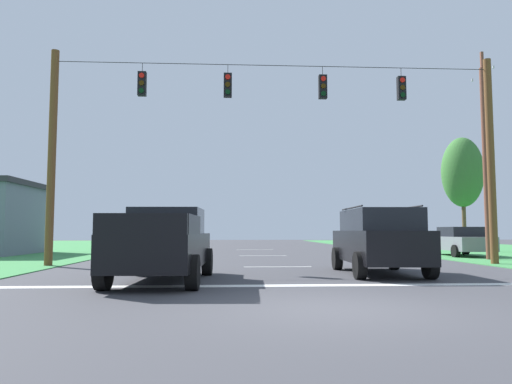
# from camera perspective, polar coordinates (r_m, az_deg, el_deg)

# --- Properties ---
(ground_plane) EXTENTS (120.00, 120.00, 0.00)m
(ground_plane) POSITION_cam_1_polar(r_m,az_deg,el_deg) (8.53, 9.28, -13.56)
(ground_plane) COLOR #3D3D42
(stop_bar_stripe) EXTENTS (15.27, 0.45, 0.01)m
(stop_bar_stripe) POSITION_cam_1_polar(r_m,az_deg,el_deg) (11.93, 5.59, -10.99)
(stop_bar_stripe) COLOR white
(stop_bar_stripe) RESTS_ON ground
(lane_dash_0) EXTENTS (2.50, 0.15, 0.01)m
(lane_dash_0) POSITION_cam_1_polar(r_m,az_deg,el_deg) (17.86, 2.61, -8.87)
(lane_dash_0) COLOR white
(lane_dash_0) RESTS_ON ground
(lane_dash_1) EXTENTS (2.50, 0.15, 0.01)m
(lane_dash_1) POSITION_cam_1_polar(r_m,az_deg,el_deg) (25.63, 0.82, -7.57)
(lane_dash_1) COLOR white
(lane_dash_1) RESTS_ON ground
(lane_dash_2) EXTENTS (2.50, 0.15, 0.01)m
(lane_dash_2) POSITION_cam_1_polar(r_m,az_deg,el_deg) (33.58, -0.15, -6.87)
(lane_dash_2) COLOR white
(lane_dash_2) RESTS_ON ground
(overhead_signal_span) EXTENTS (17.56, 0.31, 8.31)m
(overhead_signal_span) POSITION_cam_1_polar(r_m,az_deg,el_deg) (18.89, 2.46, 5.57)
(overhead_signal_span) COLOR brown
(overhead_signal_span) RESTS_ON ground
(pickup_truck) EXTENTS (2.48, 5.48, 1.95)m
(pickup_truck) POSITION_cam_1_polar(r_m,az_deg,el_deg) (13.00, -10.91, -6.14)
(pickup_truck) COLOR black
(pickup_truck) RESTS_ON ground
(suv_black) EXTENTS (2.35, 4.87, 2.05)m
(suv_black) POSITION_cam_1_polar(r_m,az_deg,el_deg) (15.34, 14.37, -5.48)
(suv_black) COLOR black
(suv_black) RESTS_ON ground
(distant_car_crossing_white) EXTENTS (2.33, 4.45, 1.52)m
(distant_car_crossing_white) POSITION_cam_1_polar(r_m,az_deg,el_deg) (34.16, -10.35, -5.44)
(distant_car_crossing_white) COLOR silver
(distant_car_crossing_white) RESTS_ON ground
(distant_car_oncoming) EXTENTS (2.14, 4.36, 1.52)m
(distant_car_oncoming) POSITION_cam_1_polar(r_m,az_deg,el_deg) (27.19, 23.14, -5.38)
(distant_car_oncoming) COLOR slate
(distant_car_oncoming) RESTS_ON ground
(utility_pole_mid_right) EXTENTS (0.28, 1.95, 9.69)m
(utility_pole_mid_right) POSITION_cam_1_polar(r_m,az_deg,el_deg) (24.52, 25.64, 3.65)
(utility_pole_mid_right) COLOR brown
(utility_pole_mid_right) RESTS_ON ground
(tree_roadside_right) EXTENTS (2.60, 2.60, 7.36)m
(tree_roadside_right) POSITION_cam_1_polar(r_m,az_deg,el_deg) (33.73, 23.34, 2.15)
(tree_roadside_right) COLOR brown
(tree_roadside_right) RESTS_ON ground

